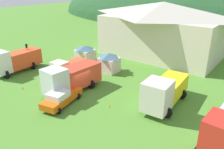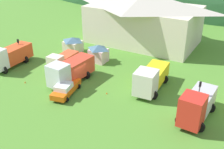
{
  "view_description": "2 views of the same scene",
  "coord_description": "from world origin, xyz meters",
  "px_view_note": "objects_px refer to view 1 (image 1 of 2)",
  "views": [
    {
      "loc": [
        17.23,
        -16.37,
        11.84
      ],
      "look_at": [
        1.96,
        3.59,
        1.49
      ],
      "focal_mm": 35.85,
      "sensor_mm": 36.0,
      "label": 1
    },
    {
      "loc": [
        19.78,
        -25.23,
        17.2
      ],
      "look_at": [
        4.35,
        1.56,
        1.57
      ],
      "focal_mm": 43.16,
      "sensor_mm": 36.0,
      "label": 2
    }
  ],
  "objects_px": {
    "traffic_light_west": "(27,53)",
    "traffic_cone_mid_row": "(109,107)",
    "heavy_rig_white": "(15,60)",
    "depot_building": "(162,29)",
    "flatbed_truck_yellow": "(164,91)",
    "light_truck_cream": "(68,67)",
    "traffic_cone_near_pickup": "(23,89)",
    "play_shed_cream": "(85,53)",
    "play_shed_pink": "(109,62)",
    "tow_truck_silver": "(71,77)",
    "service_pickup_orange": "(61,97)"
  },
  "relations": [
    {
      "from": "traffic_light_west",
      "to": "traffic_cone_mid_row",
      "type": "relative_size",
      "value": 7.18
    },
    {
      "from": "heavy_rig_white",
      "to": "traffic_light_west",
      "type": "height_order",
      "value": "traffic_light_west"
    },
    {
      "from": "traffic_cone_mid_row",
      "to": "depot_building",
      "type": "bearing_deg",
      "value": 101.52
    },
    {
      "from": "flatbed_truck_yellow",
      "to": "traffic_light_west",
      "type": "xyz_separation_m",
      "value": [
        -21.15,
        -1.66,
        0.51
      ]
    },
    {
      "from": "light_truck_cream",
      "to": "traffic_cone_near_pickup",
      "type": "xyz_separation_m",
      "value": [
        -1.19,
        -6.36,
        -1.19
      ]
    },
    {
      "from": "play_shed_cream",
      "to": "flatbed_truck_yellow",
      "type": "height_order",
      "value": "flatbed_truck_yellow"
    },
    {
      "from": "traffic_cone_near_pickup",
      "to": "play_shed_pink",
      "type": "bearing_deg",
      "value": 66.6
    },
    {
      "from": "play_shed_pink",
      "to": "traffic_cone_near_pickup",
      "type": "distance_m",
      "value": 11.93
    },
    {
      "from": "depot_building",
      "to": "traffic_cone_mid_row",
      "type": "relative_size",
      "value": 40.99
    },
    {
      "from": "depot_building",
      "to": "play_shed_pink",
      "type": "xyz_separation_m",
      "value": [
        -2.2,
        -11.75,
        -3.22
      ]
    },
    {
      "from": "play_shed_cream",
      "to": "tow_truck_silver",
      "type": "relative_size",
      "value": 0.41
    },
    {
      "from": "depot_building",
      "to": "traffic_cone_mid_row",
      "type": "distance_m",
      "value": 20.54
    },
    {
      "from": "traffic_cone_near_pickup",
      "to": "tow_truck_silver",
      "type": "bearing_deg",
      "value": 30.84
    },
    {
      "from": "tow_truck_silver",
      "to": "traffic_light_west",
      "type": "distance_m",
      "value": 11.42
    },
    {
      "from": "play_shed_pink",
      "to": "light_truck_cream",
      "type": "height_order",
      "value": "play_shed_pink"
    },
    {
      "from": "light_truck_cream",
      "to": "traffic_cone_near_pickup",
      "type": "relative_size",
      "value": 9.67
    },
    {
      "from": "play_shed_pink",
      "to": "flatbed_truck_yellow",
      "type": "bearing_deg",
      "value": -22.17
    },
    {
      "from": "play_shed_cream",
      "to": "light_truck_cream",
      "type": "bearing_deg",
      "value": -67.64
    },
    {
      "from": "traffic_cone_near_pickup",
      "to": "play_shed_cream",
      "type": "bearing_deg",
      "value": 95.5
    },
    {
      "from": "play_shed_pink",
      "to": "traffic_cone_near_pickup",
      "type": "bearing_deg",
      "value": -113.4
    },
    {
      "from": "light_truck_cream",
      "to": "tow_truck_silver",
      "type": "distance_m",
      "value": 5.22
    },
    {
      "from": "light_truck_cream",
      "to": "traffic_light_west",
      "type": "bearing_deg",
      "value": -81.82
    },
    {
      "from": "service_pickup_orange",
      "to": "traffic_light_west",
      "type": "relative_size",
      "value": 1.46
    },
    {
      "from": "play_shed_pink",
      "to": "service_pickup_orange",
      "type": "height_order",
      "value": "play_shed_pink"
    },
    {
      "from": "heavy_rig_white",
      "to": "light_truck_cream",
      "type": "bearing_deg",
      "value": 114.96
    },
    {
      "from": "light_truck_cream",
      "to": "traffic_cone_mid_row",
      "type": "distance_m",
      "value": 10.33
    },
    {
      "from": "light_truck_cream",
      "to": "flatbed_truck_yellow",
      "type": "bearing_deg",
      "value": 88.31
    },
    {
      "from": "heavy_rig_white",
      "to": "flatbed_truck_yellow",
      "type": "distance_m",
      "value": 21.21
    },
    {
      "from": "play_shed_cream",
      "to": "play_shed_pink",
      "type": "height_order",
      "value": "play_shed_pink"
    },
    {
      "from": "tow_truck_silver",
      "to": "service_pickup_orange",
      "type": "relative_size",
      "value": 1.38
    },
    {
      "from": "light_truck_cream",
      "to": "play_shed_pink",
      "type": "bearing_deg",
      "value": 139.34
    },
    {
      "from": "light_truck_cream",
      "to": "traffic_cone_mid_row",
      "type": "relative_size",
      "value": 10.96
    },
    {
      "from": "play_shed_cream",
      "to": "traffic_cone_near_pickup",
      "type": "bearing_deg",
      "value": -84.5
    },
    {
      "from": "heavy_rig_white",
      "to": "traffic_cone_near_pickup",
      "type": "xyz_separation_m",
      "value": [
        5.71,
        -2.7,
        -1.77
      ]
    },
    {
      "from": "play_shed_cream",
      "to": "light_truck_cream",
      "type": "distance_m",
      "value": 6.19
    },
    {
      "from": "play_shed_cream",
      "to": "tow_truck_silver",
      "type": "distance_m",
      "value": 11.02
    },
    {
      "from": "heavy_rig_white",
      "to": "traffic_light_west",
      "type": "distance_m",
      "value": 2.33
    },
    {
      "from": "depot_building",
      "to": "traffic_cone_near_pickup",
      "type": "relative_size",
      "value": 36.18
    },
    {
      "from": "tow_truck_silver",
      "to": "heavy_rig_white",
      "type": "bearing_deg",
      "value": -84.78
    },
    {
      "from": "play_shed_cream",
      "to": "play_shed_pink",
      "type": "distance_m",
      "value": 5.99
    },
    {
      "from": "heavy_rig_white",
      "to": "service_pickup_orange",
      "type": "bearing_deg",
      "value": 76.48
    },
    {
      "from": "tow_truck_silver",
      "to": "traffic_cone_near_pickup",
      "type": "relative_size",
      "value": 12.72
    },
    {
      "from": "traffic_cone_mid_row",
      "to": "flatbed_truck_yellow",
      "type": "bearing_deg",
      "value": 40.42
    },
    {
      "from": "tow_truck_silver",
      "to": "play_shed_cream",
      "type": "bearing_deg",
      "value": -141.42
    },
    {
      "from": "light_truck_cream",
      "to": "depot_building",
      "type": "bearing_deg",
      "value": 157.87
    },
    {
      "from": "flatbed_truck_yellow",
      "to": "traffic_cone_near_pickup",
      "type": "distance_m",
      "value": 16.61
    },
    {
      "from": "play_shed_cream",
      "to": "traffic_cone_near_pickup",
      "type": "distance_m",
      "value": 12.21
    },
    {
      "from": "play_shed_cream",
      "to": "service_pickup_orange",
      "type": "relative_size",
      "value": 0.56
    },
    {
      "from": "traffic_light_west",
      "to": "traffic_cone_mid_row",
      "type": "xyz_separation_m",
      "value": [
        16.91,
        -1.95,
        -2.23
      ]
    },
    {
      "from": "depot_building",
      "to": "traffic_light_west",
      "type": "distance_m",
      "value": 22.01
    }
  ]
}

